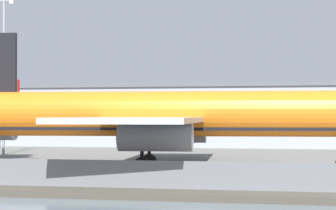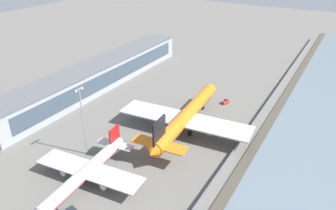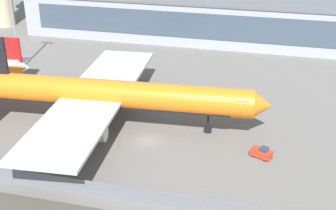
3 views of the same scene
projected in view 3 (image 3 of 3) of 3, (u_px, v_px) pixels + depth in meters
ground_plane at (147, 141)px, 76.11m from camera, size 500.00×500.00×0.00m
perimeter_fence at (112, 192)px, 61.59m from camera, size 280.00×0.10×2.27m
cargo_jet_orange at (104, 95)px, 79.15m from camera, size 54.57×47.36×14.84m
baggage_tug at (261, 153)px, 71.25m from camera, size 3.57×2.73×1.80m
terminal_building at (231, 22)px, 121.80m from camera, size 112.06×14.69×11.31m
apron_light_mast_apron_west at (13, 15)px, 100.42m from camera, size 3.20×0.40×22.72m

